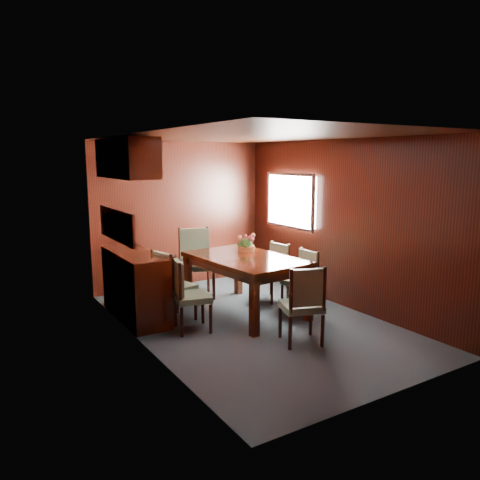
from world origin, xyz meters
TOP-DOWN VIEW (x-y plane):
  - ground at (0.00, 0.00)m, footprint 4.50×4.50m
  - room_shell at (-0.10, 0.33)m, footprint 3.06×4.52m
  - sideboard at (-1.25, 1.00)m, footprint 0.48×1.40m
  - dining_table at (0.13, 0.41)m, footprint 1.21×1.78m
  - chair_left_near at (-0.87, 0.19)m, footprint 0.50×0.52m
  - chair_left_far at (-0.91, 0.62)m, footprint 0.53×0.55m
  - chair_right_near at (0.91, 0.11)m, footprint 0.40×0.42m
  - chair_right_far at (0.85, 0.71)m, footprint 0.45×0.47m
  - chair_head at (0.08, -0.91)m, footprint 0.56×0.55m
  - chair_foot at (-0.09, 1.50)m, footprint 0.63×0.61m
  - flower_centerpiece at (0.36, 0.75)m, footprint 0.26×0.26m

SIDE VIEW (x-z plane):
  - ground at x=0.00m, z-range 0.00..0.00m
  - sideboard at x=-1.25m, z-range 0.00..0.90m
  - chair_right_near at x=0.91m, z-range 0.05..0.90m
  - chair_right_far at x=0.85m, z-range 0.05..0.91m
  - chair_left_near at x=-0.87m, z-range 0.05..0.97m
  - chair_head at x=0.08m, z-range 0.05..0.99m
  - chair_left_far at x=-0.91m, z-range 0.05..1.01m
  - chair_foot at x=-0.09m, z-range 0.06..1.13m
  - dining_table at x=0.13m, z-range 0.29..1.08m
  - flower_centerpiece at x=0.36m, z-range 0.79..1.05m
  - room_shell at x=-0.10m, z-range 0.43..2.84m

